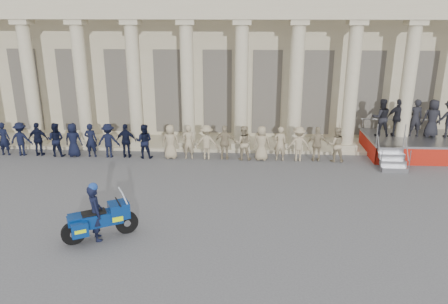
# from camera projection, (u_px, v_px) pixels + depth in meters

# --- Properties ---
(ground) EXTENTS (90.00, 90.00, 0.00)m
(ground) POSITION_uv_depth(u_px,v_px,m) (196.00, 224.00, 14.39)
(ground) COLOR #4C4C4F
(ground) RESTS_ON ground
(building) EXTENTS (40.00, 12.50, 9.00)m
(building) POSITION_uv_depth(u_px,v_px,m) (223.00, 47.00, 26.96)
(building) COLOR tan
(building) RESTS_ON ground
(officer_rank) EXTENTS (19.20, 0.62, 1.63)m
(officer_rank) POSITION_uv_depth(u_px,v_px,m) (141.00, 141.00, 20.55)
(officer_rank) COLOR black
(officer_rank) RESTS_ON ground
(reviewing_stand) EXTENTS (4.39, 4.18, 2.69)m
(reviewing_stand) POSITION_uv_depth(u_px,v_px,m) (416.00, 125.00, 20.74)
(reviewing_stand) COLOR gray
(reviewing_stand) RESTS_ON ground
(motorcycle) EXTENTS (2.10, 1.51, 1.49)m
(motorcycle) POSITION_uv_depth(u_px,v_px,m) (101.00, 219.00, 13.30)
(motorcycle) COLOR black
(motorcycle) RESTS_ON ground
(rider) EXTENTS (0.68, 0.77, 1.86)m
(rider) POSITION_uv_depth(u_px,v_px,m) (95.00, 212.00, 13.16)
(rider) COLOR black
(rider) RESTS_ON ground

